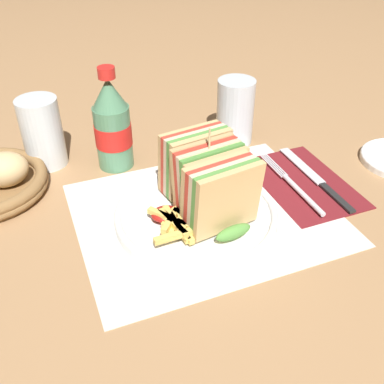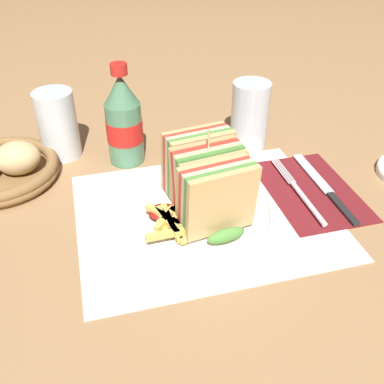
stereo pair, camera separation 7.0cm
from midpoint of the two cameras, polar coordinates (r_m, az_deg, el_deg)
The scene contains 12 objects.
ground_plane at distance 0.70m, azimuth 3.74°, elevation -4.91°, with size 4.00×4.00×0.00m, color #9E754C.
placemat at distance 0.73m, azimuth 4.40°, elevation -2.96°, with size 0.41×0.33×0.00m.
plate_main at distance 0.71m, azimuth 3.20°, elevation -2.94°, with size 0.26×0.26×0.02m.
club_sandwich at distance 0.68m, azimuth 4.89°, elevation 1.36°, with size 0.12×0.19×0.14m.
fries_pile at distance 0.67m, azimuth 0.29°, elevation -3.77°, with size 0.08×0.10×0.02m.
ketchup_blob at distance 0.69m, azimuth -0.88°, elevation -2.62°, with size 0.04×0.04×0.02m.
napkin at distance 0.82m, azimuth 17.16°, elevation 0.16°, with size 0.14×0.22×0.00m.
fork at distance 0.79m, azimuth 16.31°, elevation -0.52°, with size 0.02×0.20×0.01m.
knife at distance 0.83m, azimuth 18.82°, elevation 0.53°, with size 0.02×0.22×0.00m.
coke_bottle_near at distance 0.83m, azimuth -6.27°, elevation 8.80°, with size 0.07×0.07×0.19m.
glass_near at distance 0.91m, azimuth 9.54°, elevation 9.15°, with size 0.07×0.07×0.13m.
glass_far at distance 0.89m, azimuth -14.46°, elevation 7.71°, with size 0.07×0.07×0.13m.
Camera 2 is at (-0.15, -0.51, 0.46)m, focal length 42.00 mm.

